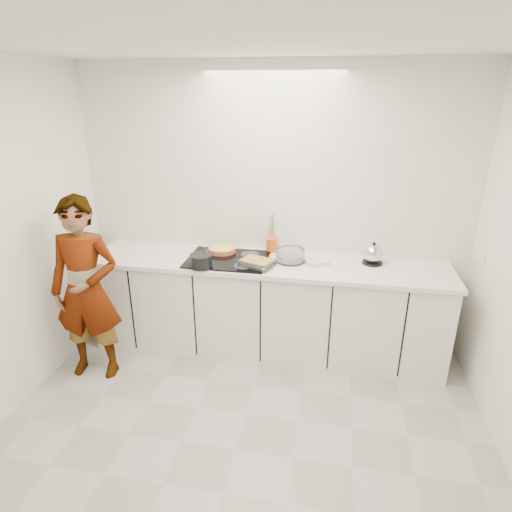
% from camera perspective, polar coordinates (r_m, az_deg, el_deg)
% --- Properties ---
extents(floor, '(3.60, 3.20, 0.00)m').
position_cam_1_polar(floor, '(3.29, -2.68, -24.39)').
color(floor, '#AEADA9').
rests_on(floor, ground).
extents(ceiling, '(3.60, 3.20, 0.00)m').
position_cam_1_polar(ceiling, '(2.31, -3.92, 27.43)').
color(ceiling, white).
rests_on(ceiling, wall_back).
extents(wall_back, '(3.60, 0.00, 2.60)m').
position_cam_1_polar(wall_back, '(4.01, 2.13, 6.12)').
color(wall_back, white).
rests_on(wall_back, ground).
extents(base_cabinets, '(3.20, 0.58, 0.87)m').
position_cam_1_polar(base_cabinets, '(4.04, 1.30, -7.02)').
color(base_cabinets, white).
rests_on(base_cabinets, floor).
extents(countertop, '(3.24, 0.64, 0.04)m').
position_cam_1_polar(countertop, '(3.84, 1.35, -1.04)').
color(countertop, white).
rests_on(countertop, base_cabinets).
extents(hob, '(0.72, 0.54, 0.01)m').
position_cam_1_polar(hob, '(3.88, -3.80, -0.42)').
color(hob, black).
rests_on(hob, countertop).
extents(tart_dish, '(0.30, 0.30, 0.04)m').
position_cam_1_polar(tart_dish, '(4.03, -4.53, 0.91)').
color(tart_dish, '#C1603A').
rests_on(tart_dish, hob).
extents(saucepan, '(0.25, 0.25, 0.19)m').
position_cam_1_polar(saucepan, '(3.70, -7.32, -0.59)').
color(saucepan, black).
rests_on(saucepan, hob).
extents(baking_dish, '(0.33, 0.29, 0.05)m').
position_cam_1_polar(baking_dish, '(3.70, 0.12, -0.84)').
color(baking_dish, silver).
rests_on(baking_dish, hob).
extents(mixing_bowl, '(0.28, 0.28, 0.12)m').
position_cam_1_polar(mixing_bowl, '(3.83, 4.61, 0.05)').
color(mixing_bowl, silver).
rests_on(mixing_bowl, countertop).
extents(tea_towel, '(0.24, 0.22, 0.03)m').
position_cam_1_polar(tea_towel, '(3.82, 8.13, -0.80)').
color(tea_towel, white).
rests_on(tea_towel, countertop).
extents(kettle, '(0.21, 0.21, 0.20)m').
position_cam_1_polar(kettle, '(3.90, 15.34, 0.18)').
color(kettle, black).
rests_on(kettle, countertop).
extents(utensil_crock, '(0.13, 0.13, 0.13)m').
position_cam_1_polar(utensil_crock, '(4.05, 2.10, 1.50)').
color(utensil_crock, '#CE5C19').
rests_on(utensil_crock, countertop).
extents(cook, '(0.62, 0.44, 1.59)m').
position_cam_1_polar(cook, '(3.83, -21.71, -4.27)').
color(cook, white).
rests_on(cook, floor).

